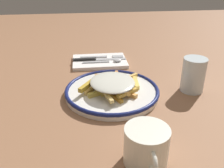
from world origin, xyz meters
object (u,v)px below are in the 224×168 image
(plate, at_px, (112,91))
(fries_heap, at_px, (113,83))
(water_glass, at_px, (193,75))
(napkin, at_px, (100,61))
(knife, at_px, (95,59))
(spoon, at_px, (109,61))
(fork, at_px, (102,57))
(coffee_mug, at_px, (146,146))

(plate, bearing_deg, fries_heap, 34.48)
(water_glass, bearing_deg, plate, -90.12)
(fries_heap, distance_m, water_glass, 0.25)
(napkin, distance_m, water_glass, 0.38)
(fries_heap, relative_size, water_glass, 2.05)
(fries_heap, bearing_deg, napkin, -175.32)
(knife, height_order, spoon, spoon)
(plate, bearing_deg, knife, -171.88)
(plate, relative_size, water_glass, 2.67)
(knife, xyz_separation_m, spoon, (0.03, 0.05, 0.00))
(plate, distance_m, knife, 0.27)
(plate, xyz_separation_m, fork, (-0.29, -0.01, 0.00))
(plate, xyz_separation_m, spoon, (-0.24, 0.02, 0.01))
(knife, relative_size, coffee_mug, 1.79)
(fork, relative_size, water_glass, 1.63)
(napkin, height_order, water_glass, water_glass)
(napkin, bearing_deg, spoon, 51.47)
(knife, bearing_deg, spoon, 62.42)
(spoon, bearing_deg, water_glass, 45.02)
(fries_heap, height_order, coffee_mug, coffee_mug)
(fries_heap, bearing_deg, spoon, 176.97)
(coffee_mug, bearing_deg, spoon, -177.84)
(plate, relative_size, knife, 1.38)
(plate, height_order, napkin, plate)
(knife, bearing_deg, fork, 131.46)
(fork, distance_m, knife, 0.04)
(knife, distance_m, spoon, 0.06)
(fork, xyz_separation_m, knife, (0.03, -0.03, 0.00))
(napkin, height_order, coffee_mug, coffee_mug)
(napkin, xyz_separation_m, spoon, (0.03, 0.03, 0.01))
(fork, relative_size, spoon, 1.16)
(spoon, relative_size, coffee_mug, 1.29)
(knife, bearing_deg, napkin, 89.07)
(napkin, xyz_separation_m, water_glass, (0.27, 0.27, 0.05))
(coffee_mug, bearing_deg, fries_heap, -173.44)
(plate, height_order, water_glass, water_glass)
(napkin, bearing_deg, plate, 4.10)
(spoon, distance_m, coffee_mug, 0.53)
(plate, relative_size, fork, 1.64)
(coffee_mug, bearing_deg, water_glass, 142.76)
(knife, distance_m, coffee_mug, 0.56)
(spoon, bearing_deg, napkin, -128.53)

